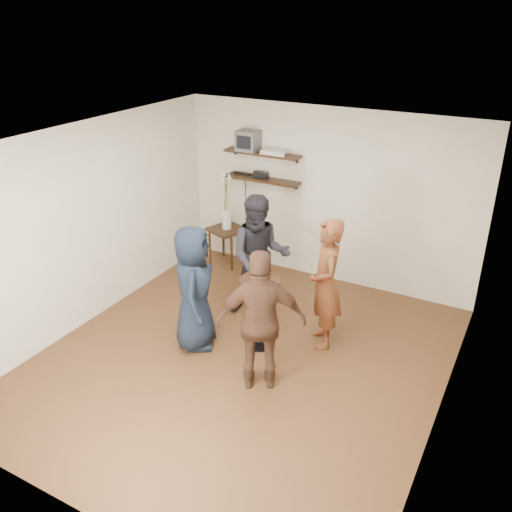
{
  "coord_description": "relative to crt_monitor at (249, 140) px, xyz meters",
  "views": [
    {
      "loc": [
        2.71,
        -4.61,
        3.86
      ],
      "look_at": [
        -0.03,
        0.4,
        1.2
      ],
      "focal_mm": 38.0,
      "sensor_mm": 36.0,
      "label": 1
    }
  ],
  "objects": [
    {
      "name": "person_brown",
      "position": [
        1.64,
        -2.66,
        -1.2
      ],
      "size": [
        1.03,
        0.81,
        1.63
      ],
      "primitive_type": "imported",
      "rotation": [
        0.0,
        0.0,
        3.65
      ],
      "color": "#4C3020",
      "rests_on": "room"
    },
    {
      "name": "vase_lilies",
      "position": [
        -0.31,
        -0.18,
        -1.09
      ],
      "size": [
        0.2,
        0.2,
        1.0
      ],
      "rotation": [
        0.0,
        0.0,
        -0.34
      ],
      "color": "white",
      "rests_on": "side_table"
    },
    {
      "name": "wine_glass_bl",
      "position": [
        1.22,
        -1.91,
        -0.99
      ],
      "size": [
        0.06,
        0.06,
        0.19
      ],
      "color": "silver",
      "rests_on": "drinks_table"
    },
    {
      "name": "person_dark",
      "position": [
        0.88,
        -1.28,
        -1.18
      ],
      "size": [
        1.02,
        0.94,
        1.67
      ],
      "primitive_type": "imported",
      "rotation": [
        0.0,
        0.0,
        0.49
      ],
      "color": "black",
      "rests_on": "room"
    },
    {
      "name": "power_strip",
      "position": [
        -0.14,
        0.05,
        -0.54
      ],
      "size": [
        0.3,
        0.05,
        0.03
      ],
      "primitive_type": "cube",
      "color": "black",
      "rests_on": "shelf_lower"
    },
    {
      "name": "person_plaid",
      "position": [
        1.93,
        -1.57,
        -1.19
      ],
      "size": [
        0.65,
        0.72,
        1.65
      ],
      "primitive_type": "imported",
      "rotation": [
        0.0,
        0.0,
        -1.03
      ],
      "color": "red",
      "rests_on": "room"
    },
    {
      "name": "dvd_deck",
      "position": [
        0.45,
        0.0,
        -0.12
      ],
      "size": [
        0.4,
        0.24,
        0.06
      ],
      "primitive_type": "cube",
      "color": "silver",
      "rests_on": "shelf_upper"
    },
    {
      "name": "person_navy",
      "position": [
        0.57,
        -2.35,
        -1.23
      ],
      "size": [
        0.8,
        0.91,
        1.57
      ],
      "primitive_type": "imported",
      "rotation": [
        0.0,
        0.0,
        2.07
      ],
      "color": "black",
      "rests_on": "room"
    },
    {
      "name": "crt_monitor",
      "position": [
        0.0,
        0.0,
        0.0
      ],
      "size": [
        0.32,
        0.3,
        0.3
      ],
      "primitive_type": "cube",
      "color": "#59595B",
      "rests_on": "shelf_upper"
    },
    {
      "name": "shelf_upper",
      "position": [
        0.23,
        0.0,
        -0.17
      ],
      "size": [
        1.2,
        0.25,
        0.04
      ],
      "primitive_type": "cube",
      "color": "black",
      "rests_on": "room"
    },
    {
      "name": "shelf_lower",
      "position": [
        0.23,
        0.0,
        -0.57
      ],
      "size": [
        1.2,
        0.25,
        0.04
      ],
      "primitive_type": "cube",
      "color": "black",
      "rests_on": "room"
    },
    {
      "name": "drinks_table",
      "position": [
        1.26,
        -1.98,
        -1.44
      ],
      "size": [
        0.49,
        0.49,
        0.9
      ],
      "color": "black",
      "rests_on": "room"
    },
    {
      "name": "radio",
      "position": [
        0.2,
        0.0,
        -0.5
      ],
      "size": [
        0.22,
        0.1,
        0.1
      ],
      "primitive_type": "cube",
      "color": "black",
      "rests_on": "shelf_lower"
    },
    {
      "name": "wine_glass_fr",
      "position": [
        1.31,
        -2.01,
        -0.96
      ],
      "size": [
        0.07,
        0.07,
        0.22
      ],
      "color": "silver",
      "rests_on": "drinks_table"
    },
    {
      "name": "wine_glass_fl",
      "position": [
        1.2,
        -2.02,
        -0.97
      ],
      "size": [
        0.07,
        0.07,
        0.21
      ],
      "color": "silver",
      "rests_on": "drinks_table"
    },
    {
      "name": "room",
      "position": [
        1.23,
        -2.38,
        -0.72
      ],
      "size": [
        4.58,
        5.08,
        2.68
      ],
      "color": "#4E3319",
      "rests_on": "ground"
    },
    {
      "name": "side_table",
      "position": [
        -0.31,
        -0.17,
        -1.51
      ],
      "size": [
        0.65,
        0.65,
        0.61
      ],
      "rotation": [
        0.0,
        0.0,
        -0.34
      ],
      "color": "black",
      "rests_on": "room"
    },
    {
      "name": "wine_glass_br",
      "position": [
        1.28,
        -1.97,
        -0.97
      ],
      "size": [
        0.07,
        0.07,
        0.21
      ],
      "color": "silver",
      "rests_on": "drinks_table"
    }
  ]
}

